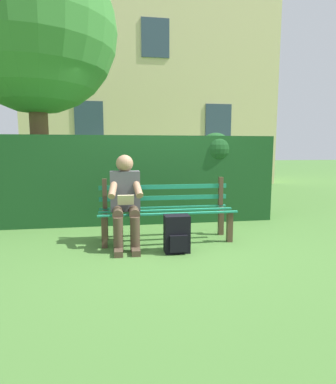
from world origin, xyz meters
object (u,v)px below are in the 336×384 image
(person_seated, at_px, (125,198))
(tree, at_px, (28,35))
(park_bench, at_px, (166,210))
(backpack, at_px, (177,234))

(person_seated, relative_size, tree, 0.24)
(person_seated, bearing_deg, tree, -54.39)
(park_bench, xyz_separation_m, person_seated, (0.55, 0.17, 0.20))
(park_bench, distance_m, tree, 4.14)
(person_seated, bearing_deg, backpack, 146.75)
(backpack, bearing_deg, tree, -50.14)
(tree, distance_m, backpack, 4.60)
(tree, bearing_deg, person_seated, 125.61)
(person_seated, height_order, backpack, person_seated)
(person_seated, height_order, tree, tree)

